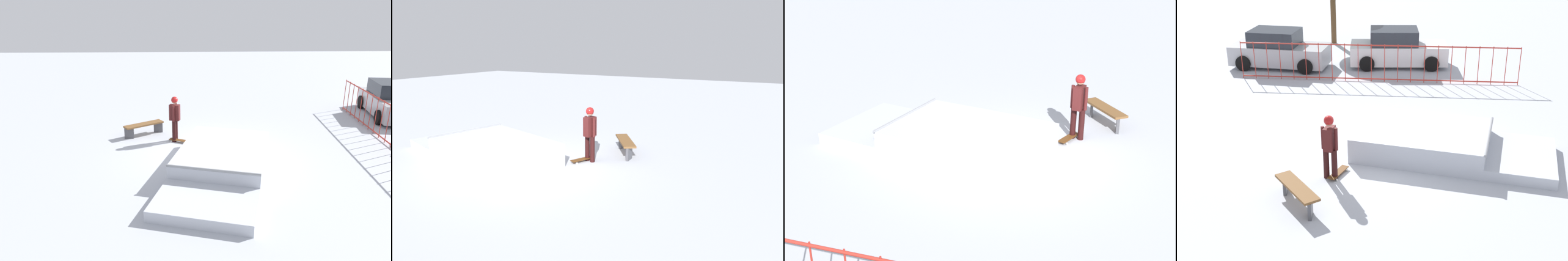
% 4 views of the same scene
% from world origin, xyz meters
% --- Properties ---
extents(ground_plane, '(60.00, 60.00, 0.00)m').
position_xyz_m(ground_plane, '(0.00, 0.00, 0.00)').
color(ground_plane, '#B2B7C1').
extents(skate_ramp, '(5.90, 3.98, 0.74)m').
position_xyz_m(skate_ramp, '(1.67, 0.20, 0.32)').
color(skate_ramp, silver).
rests_on(skate_ramp, ground).
extents(skater, '(0.43, 0.43, 1.73)m').
position_xyz_m(skater, '(-1.28, -1.23, 1.01)').
color(skater, black).
rests_on(skater, ground).
extents(skateboard, '(0.53, 0.81, 0.09)m').
position_xyz_m(skateboard, '(-1.10, -1.07, 0.08)').
color(skateboard, '#593314').
rests_on(skateboard, ground).
extents(perimeter_fence, '(10.87, 0.95, 1.50)m').
position_xyz_m(perimeter_fence, '(-0.00, 6.63, 0.77)').
color(perimeter_fence, '#B22D23').
rests_on(perimeter_fence, ground).
extents(park_bench, '(1.22, 1.55, 0.48)m').
position_xyz_m(park_bench, '(-1.96, -2.48, 0.36)').
color(park_bench, brown).
rests_on(park_bench, ground).
extents(parked_car_silver, '(4.34, 2.50, 1.60)m').
position_xyz_m(parked_car_silver, '(-4.19, 8.68, 0.72)').
color(parked_car_silver, '#B7B7BC').
rests_on(parked_car_silver, ground).
extents(parked_car_white, '(4.11, 1.94, 1.60)m').
position_xyz_m(parked_car_white, '(0.86, 8.84, 0.72)').
color(parked_car_white, white).
rests_on(parked_car_white, ground).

